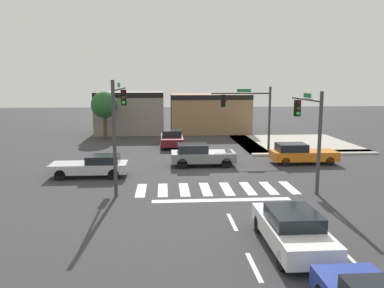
% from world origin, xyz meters
% --- Properties ---
extents(ground_plane, '(120.00, 120.00, 0.00)m').
position_xyz_m(ground_plane, '(0.00, 0.00, 0.00)').
color(ground_plane, '#353538').
extents(crosswalk_near, '(8.54, 2.62, 0.01)m').
position_xyz_m(crosswalk_near, '(0.00, -4.50, 0.00)').
color(crosswalk_near, silver).
rests_on(crosswalk_near, ground_plane).
extents(lane_markings, '(6.80, 20.25, 0.01)m').
position_xyz_m(lane_markings, '(1.11, -12.02, 0.00)').
color(lane_markings, white).
rests_on(lane_markings, ground_plane).
extents(bike_detector_marking, '(0.90, 0.90, 0.01)m').
position_xyz_m(bike_detector_marking, '(2.05, -9.02, 0.00)').
color(bike_detector_marking, yellow).
rests_on(bike_detector_marking, ground_plane).
extents(curb_corner_northeast, '(10.00, 10.60, 0.15)m').
position_xyz_m(curb_corner_northeast, '(8.49, 9.42, 0.07)').
color(curb_corner_northeast, '#B2AA9E').
rests_on(curb_corner_northeast, ground_plane).
extents(storefront_row, '(16.58, 6.02, 4.47)m').
position_xyz_m(storefront_row, '(-1.84, 18.93, 2.19)').
color(storefront_row, gray).
rests_on(storefront_row, ground_plane).
extents(traffic_signal_southeast, '(0.32, 4.49, 5.24)m').
position_xyz_m(traffic_signal_southeast, '(5.02, -4.20, 3.57)').
color(traffic_signal_southeast, '#383A3D').
rests_on(traffic_signal_southeast, ground_plane).
extents(traffic_signal_northeast, '(4.74, 0.32, 5.26)m').
position_xyz_m(traffic_signal_northeast, '(3.86, 5.81, 3.59)').
color(traffic_signal_northeast, '#383A3D').
rests_on(traffic_signal_northeast, ground_plane).
extents(traffic_signal_southwest, '(0.32, 6.02, 5.79)m').
position_xyz_m(traffic_signal_southwest, '(-5.21, -3.18, 4.02)').
color(traffic_signal_southwest, '#383A3D').
rests_on(traffic_signal_southwest, ground_plane).
extents(car_gray, '(4.30, 1.93, 1.50)m').
position_xyz_m(car_gray, '(-0.31, 1.36, 0.76)').
color(car_gray, slate).
rests_on(car_gray, ground_plane).
extents(car_orange, '(4.51, 1.80, 1.43)m').
position_xyz_m(car_orange, '(6.74, 1.56, 0.71)').
color(car_orange, orange).
rests_on(car_orange, ground_plane).
extents(car_maroon, '(1.86, 4.45, 1.47)m').
position_xyz_m(car_maroon, '(-2.09, 9.28, 0.73)').
color(car_maroon, maroon).
rests_on(car_maroon, ground_plane).
extents(car_silver, '(4.52, 1.73, 1.32)m').
position_xyz_m(car_silver, '(-7.10, -1.28, 0.67)').
color(car_silver, '#B7BABF').
rests_on(car_silver, ground_plane).
extents(car_white, '(1.80, 4.57, 1.39)m').
position_xyz_m(car_white, '(1.62, -12.23, 0.71)').
color(car_white, white).
rests_on(car_white, ground_plane).
extents(roadside_tree, '(2.58, 2.58, 4.69)m').
position_xyz_m(roadside_tree, '(-8.50, 14.00, 3.36)').
color(roadside_tree, '#4C3823').
rests_on(roadside_tree, ground_plane).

